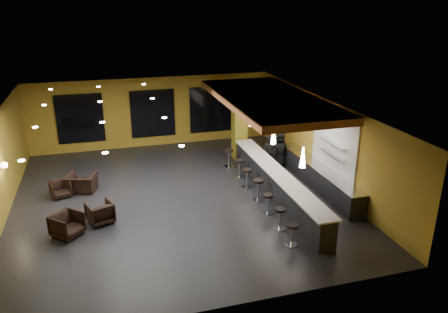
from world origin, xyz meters
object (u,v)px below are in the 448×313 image
object	(u,v)px
armchair_c	(60,189)
bar_stool_6	(229,156)
staff_a	(270,154)
staff_b	(282,150)
pendant_0	(303,157)
bar_stool_0	(292,232)
column	(239,122)
bar_stool_5	(240,166)
bar_counter	(277,185)
bar_stool_3	(258,187)
prep_counter	(318,176)
pendant_2	(251,118)
pendant_1	(273,135)
armchair_b	(100,213)
armchair_d	(81,183)
bar_stool_4	(247,176)
staff_c	(280,150)
armchair_a	(67,225)
bar_stool_2	(268,201)
bar_stool_1	(280,216)

from	to	relation	value
armchair_c	bar_stool_6	xyz separation A→B (m)	(7.10, 1.18, 0.20)
staff_a	staff_b	size ratio (longest dim) A/B	1.05
pendant_0	bar_stool_0	bearing A→B (deg)	-123.19
column	armchair_c	bearing A→B (deg)	-164.11
pendant_0	bar_stool_5	size ratio (longest dim) A/B	0.90
bar_counter	staff_a	bearing A→B (deg)	74.31
pendant_0	staff_a	bearing A→B (deg)	81.15
staff_a	bar_stool_3	world-z (taller)	staff_a
prep_counter	bar_counter	bearing A→B (deg)	-165.96
pendant_2	pendant_0	bearing A→B (deg)	-90.00
pendant_1	armchair_b	world-z (taller)	pendant_1
column	armchair_d	world-z (taller)	column
bar_stool_4	bar_stool_3	bearing A→B (deg)	-88.98
staff_b	staff_c	bearing A→B (deg)	-147.99
pendant_1	armchair_a	distance (m)	7.90
bar_stool_2	bar_stool_6	xyz separation A→B (m)	(-0.02, 4.69, 0.05)
pendant_2	staff_a	size ratio (longest dim) A/B	0.42
pendant_1	bar_stool_1	size ratio (longest dim) A/B	0.92
column	bar_stool_2	size ratio (longest dim) A/B	4.72
armchair_d	bar_stool_2	distance (m)	7.40
staff_a	bar_stool_5	size ratio (longest dim) A/B	2.13
pendant_0	bar_stool_3	size ratio (longest dim) A/B	0.84
armchair_b	bar_stool_2	distance (m)	5.79
bar_stool_0	bar_stool_3	distance (m)	3.28
pendant_0	staff_a	size ratio (longest dim) A/B	0.42
pendant_0	armchair_b	world-z (taller)	pendant_0
prep_counter	bar_stool_4	size ratio (longest dim) A/B	7.65
armchair_a	armchair_d	size ratio (longest dim) A/B	0.78
bar_counter	staff_a	xyz separation A→B (m)	(0.70, 2.48, 0.33)
prep_counter	bar_stool_4	world-z (taller)	prep_counter
bar_counter	armchair_a	world-z (taller)	bar_counter
bar_stool_5	armchair_d	bearing A→B (deg)	176.71
pendant_0	bar_stool_5	distance (m)	4.70
staff_a	armchair_d	size ratio (longest dim) A/B	1.51
pendant_0	pendant_2	bearing A→B (deg)	90.00
pendant_2	column	bearing A→B (deg)	90.00
armchair_d	staff_c	bearing A→B (deg)	-160.38
bar_stool_0	bar_stool_1	distance (m)	1.02
bar_stool_1	bar_stool_5	bearing A→B (deg)	88.81
staff_a	staff_b	distance (m)	0.90
armchair_d	bar_stool_0	distance (m)	8.67
bar_counter	bar_stool_6	distance (m)	3.62
staff_c	column	bearing A→B (deg)	144.39
bar_stool_4	bar_stool_0	bearing A→B (deg)	-91.09
bar_stool_5	armchair_c	bearing A→B (deg)	179.34
bar_stool_3	pendant_1	bearing A→B (deg)	35.80
armchair_a	bar_stool_1	xyz separation A→B (m)	(6.70, -1.53, 0.10)
armchair_b	bar_stool_1	distance (m)	6.06
prep_counter	armchair_d	bearing A→B (deg)	166.92
pendant_0	staff_c	bearing A→B (deg)	74.62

